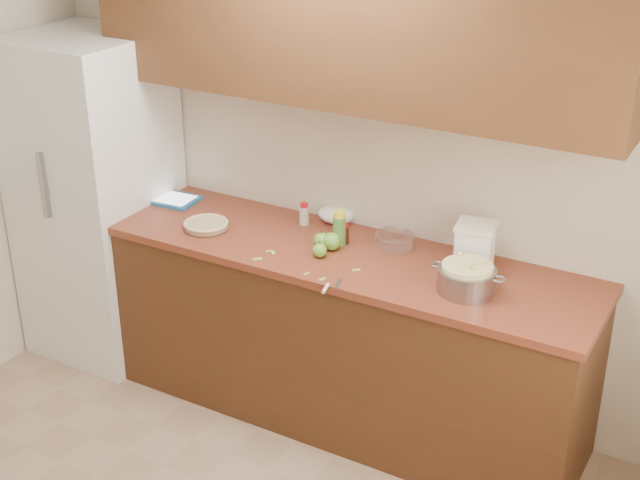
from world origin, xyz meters
The scene contains 23 objects.
room_shell centered at (0.00, 0.00, 1.30)m, with size 3.60×3.60×3.60m.
counter_run centered at (0.00, 1.48, 0.46)m, with size 2.64×0.68×0.92m.
upper_cabinets centered at (0.00, 1.63, 1.95)m, with size 2.60×0.34×0.70m, color #56311A.
fridge centered at (-1.44, 1.44, 0.90)m, with size 0.70×0.70×1.80m, color white.
pie centered at (-0.65, 1.37, 0.94)m, with size 0.24×0.24×0.04m.
colander centered at (0.73, 1.39, 0.98)m, with size 0.35×0.25×0.13m.
flour_canister centered at (0.68, 1.63, 1.03)m, with size 0.20×0.20×0.22m.
tablet centered at (-1.02, 1.58, 0.93)m, with size 0.28×0.22×0.02m.
paring_knife centered at (0.20, 1.11, 0.93)m, with size 0.06×0.17×0.02m.
lemon_bottle centered at (0.02, 1.54, 1.00)m, with size 0.06×0.06×0.17m.
cinnamon_shaker centered at (-0.25, 1.66, 0.98)m, with size 0.05×0.05×0.12m.
vanilla_bottle centered at (0.04, 1.57, 0.97)m, with size 0.04×0.04×0.10m.
mixing_bowl centered at (0.27, 1.65, 0.96)m, with size 0.19×0.19×0.07m.
paper_towel centered at (-0.12, 1.77, 0.96)m, with size 0.19×0.15×0.08m, color white.
apple_left centered at (-0.03, 1.46, 0.96)m, with size 0.08×0.08×0.09m.
apple_center centered at (0.02, 1.47, 0.96)m, with size 0.09×0.09×0.10m.
apple_front centered at (0.01, 1.37, 0.95)m, with size 0.07×0.07×0.08m.
peel_a centered at (0.13, 1.18, 0.92)m, with size 0.04×0.01×0.00m, color #90C560.
peel_b centered at (0.04, 1.19, 0.92)m, with size 0.03×0.01×0.00m, color #90C560.
peel_c centered at (0.22, 1.34, 0.92)m, with size 0.04×0.02×0.00m, color #90C560.
peel_d centered at (-0.23, 1.21, 0.92)m, with size 0.05×0.02×0.00m, color #90C560.
peel_e centered at (-0.23, 1.30, 0.92)m, with size 0.03×0.01×0.00m, color #90C560.
peel_f centered at (-0.20, 1.30, 0.92)m, with size 0.04×0.02×0.00m, color #90C560.
Camera 1 is at (1.87, -1.90, 2.76)m, focal length 50.00 mm.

